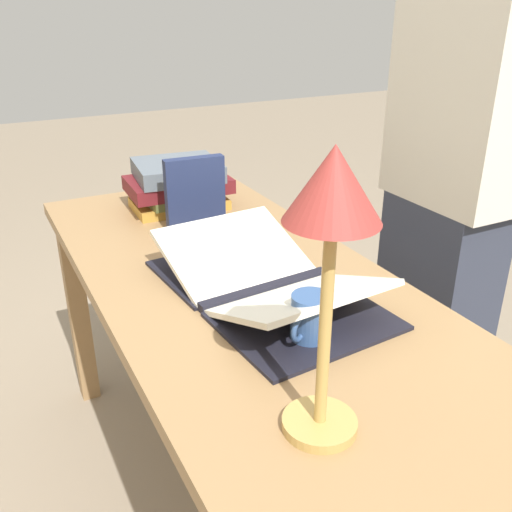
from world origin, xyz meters
The scene contains 8 objects.
ground_plane centered at (0.00, 0.00, 0.00)m, with size 12.00×12.00×0.00m, color gray.
reading_desk centered at (0.00, 0.00, 0.62)m, with size 1.54×0.65×0.72m.
open_book centered at (-0.07, -0.01, 0.75)m, with size 0.58×0.37×0.10m.
book_stack_tall centered at (0.54, -0.04, 0.79)m, with size 0.24×0.30×0.14m.
book_standing_upright centered at (0.34, -0.02, 0.82)m, with size 0.04×0.16×0.20m.
reading_lamp centered at (-0.48, 0.11, 1.05)m, with size 0.13×0.13×0.43m.
coffee_mug centered at (-0.27, 0.00, 0.77)m, with size 0.08×0.10×0.10m.
person_reader centered at (0.03, -0.64, 0.83)m, with size 0.36×0.22×1.68m.
Camera 1 is at (-1.03, 0.51, 1.31)m, focal length 40.00 mm.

